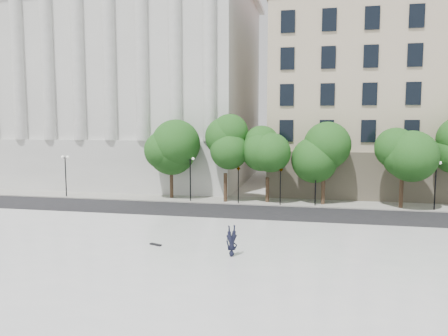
# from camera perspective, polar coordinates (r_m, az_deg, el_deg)

# --- Properties ---
(ground) EXTENTS (160.00, 160.00, 0.00)m
(ground) POSITION_cam_1_polar(r_m,az_deg,el_deg) (21.66, -7.40, -15.71)
(ground) COLOR beige
(ground) RESTS_ON ground
(plaza) EXTENTS (44.00, 22.00, 0.45)m
(plaza) POSITION_cam_1_polar(r_m,az_deg,el_deg) (24.26, -5.08, -12.69)
(plaza) COLOR silver
(plaza) RESTS_ON ground
(street) EXTENTS (60.00, 8.00, 0.02)m
(street) POSITION_cam_1_polar(r_m,az_deg,el_deg) (38.44, 1.30, -5.95)
(street) COLOR black
(street) RESTS_ON ground
(far_sidewalk) EXTENTS (60.00, 4.00, 0.12)m
(far_sidewalk) POSITION_cam_1_polar(r_m,az_deg,el_deg) (44.23, 2.66, -4.30)
(far_sidewalk) COLOR #ACA99F
(far_sidewalk) RESTS_ON ground
(building_west) EXTENTS (31.50, 27.65, 25.60)m
(building_west) POSITION_cam_1_polar(r_m,az_deg,el_deg) (62.41, -11.03, 10.44)
(building_west) COLOR silver
(building_west) RESTS_ON ground
(building_east) EXTENTS (36.00, 26.15, 23.00)m
(building_east) POSITION_cam_1_polar(r_m,az_deg,el_deg) (59.55, 24.69, 8.53)
(building_east) COLOR #C0AD93
(building_east) RESTS_ON ground
(traffic_light_west) EXTENTS (0.40, 1.67, 4.17)m
(traffic_light_west) POSITION_cam_1_polar(r_m,az_deg,el_deg) (42.11, 1.89, 0.14)
(traffic_light_west) COLOR black
(traffic_light_west) RESTS_ON ground
(traffic_light_east) EXTENTS (0.99, 1.73, 4.19)m
(traffic_light_east) POSITION_cam_1_polar(r_m,az_deg,el_deg) (41.64, 7.40, 0.06)
(traffic_light_east) COLOR black
(traffic_light_east) RESTS_ON ground
(person_lying) EXTENTS (1.26, 1.88, 0.48)m
(person_lying) POSITION_cam_1_polar(r_m,az_deg,el_deg) (25.09, 1.02, -10.91)
(person_lying) COLOR black
(person_lying) RESTS_ON plaza
(skateboard) EXTENTS (0.85, 0.51, 0.09)m
(skateboard) POSITION_cam_1_polar(r_m,az_deg,el_deg) (27.57, -8.92, -9.84)
(skateboard) COLOR black
(skateboard) RESTS_ON plaza
(street_trees) EXTENTS (31.91, 5.34, 7.98)m
(street_trees) POSITION_cam_1_polar(r_m,az_deg,el_deg) (42.66, 9.38, 2.41)
(street_trees) COLOR #382619
(street_trees) RESTS_ON ground
(lamp_posts) EXTENTS (37.31, 0.28, 4.52)m
(lamp_posts) POSITION_cam_1_polar(r_m,az_deg,el_deg) (42.42, 2.44, -0.68)
(lamp_posts) COLOR black
(lamp_posts) RESTS_ON ground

